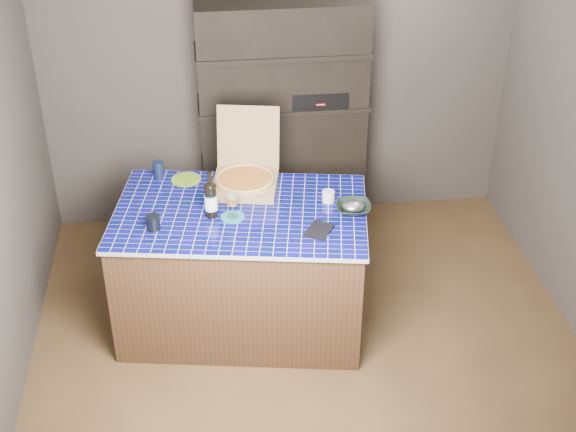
{
  "coord_description": "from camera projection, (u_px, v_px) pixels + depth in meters",
  "views": [
    {
      "loc": [
        -0.59,
        -3.82,
        3.41
      ],
      "look_at": [
        -0.14,
        0.0,
        1.03
      ],
      "focal_mm": 50.0,
      "sensor_mm": 36.0,
      "label": 1
    }
  ],
  "objects": [
    {
      "name": "kitchen_island",
      "position": [
        242.0,
        267.0,
        5.15
      ],
      "size": [
        1.69,
        1.22,
        0.85
      ],
      "rotation": [
        0.0,
        0.0,
        -0.17
      ],
      "color": "#4C291E",
      "rests_on": "floor"
    },
    {
      "name": "room",
      "position": [
        313.0,
        180.0,
        4.42
      ],
      "size": [
        3.5,
        3.5,
        3.5
      ],
      "color": "brown",
      "rests_on": "ground"
    },
    {
      "name": "dvd_case",
      "position": [
        319.0,
        230.0,
        4.72
      ],
      "size": [
        0.2,
        0.22,
        0.01
      ],
      "primitive_type": "cube",
      "rotation": [
        0.0,
        0.0,
        -0.54
      ],
      "color": "black",
      "rests_on": "kitchen_island"
    },
    {
      "name": "bowl",
      "position": [
        353.0,
        208.0,
        4.9
      ],
      "size": [
        0.24,
        0.24,
        0.05
      ],
      "primitive_type": "imported",
      "rotation": [
        0.0,
        0.0,
        -0.1
      ],
      "color": "black",
      "rests_on": "kitchen_island"
    },
    {
      "name": "teal_trivet",
      "position": [
        233.0,
        217.0,
        4.85
      ],
      "size": [
        0.15,
        0.15,
        0.01
      ],
      "primitive_type": "cylinder",
      "color": "#197083",
      "rests_on": "kitchen_island"
    },
    {
      "name": "foil_contents",
      "position": [
        353.0,
        206.0,
        4.89
      ],
      "size": [
        0.14,
        0.11,
        0.06
      ],
      "primitive_type": "ellipsoid",
      "color": "#BBB9C5",
      "rests_on": "bowl"
    },
    {
      "name": "green_trivet",
      "position": [
        186.0,
        179.0,
        5.25
      ],
      "size": [
        0.2,
        0.2,
        0.01
      ],
      "primitive_type": "cylinder",
      "color": "#669920",
      "rests_on": "kitchen_island"
    },
    {
      "name": "navy_cup",
      "position": [
        158.0,
        169.0,
        5.25
      ],
      "size": [
        0.07,
        0.07,
        0.11
      ],
      "primitive_type": "cylinder",
      "color": "black",
      "rests_on": "kitchen_island"
    },
    {
      "name": "pizza_box",
      "position": [
        245.0,
        177.0,
        5.16
      ],
      "size": [
        0.49,
        0.57,
        0.45
      ],
      "rotation": [
        0.0,
        0.0,
        -0.19
      ],
      "color": "#A07852",
      "rests_on": "kitchen_island"
    },
    {
      "name": "wine_glass",
      "position": [
        232.0,
        199.0,
        4.79
      ],
      "size": [
        0.08,
        0.08,
        0.18
      ],
      "color": "white",
      "rests_on": "teal_trivet"
    },
    {
      "name": "tumbler",
      "position": [
        153.0,
        222.0,
        4.72
      ],
      "size": [
        0.08,
        0.08,
        0.09
      ],
      "primitive_type": "cylinder",
      "color": "black",
      "rests_on": "kitchen_island"
    },
    {
      "name": "mead_bottle",
      "position": [
        211.0,
        199.0,
        4.81
      ],
      "size": [
        0.08,
        0.08,
        0.3
      ],
      "color": "black",
      "rests_on": "kitchen_island"
    },
    {
      "name": "shelving_unit",
      "position": [
        283.0,
        121.0,
        5.9
      ],
      "size": [
        1.2,
        0.41,
        1.8
      ],
      "color": "black",
      "rests_on": "floor"
    },
    {
      "name": "white_jar",
      "position": [
        328.0,
        196.0,
        5.0
      ],
      "size": [
        0.08,
        0.08,
        0.07
      ],
      "primitive_type": "cylinder",
      "color": "silver",
      "rests_on": "kitchen_island"
    }
  ]
}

